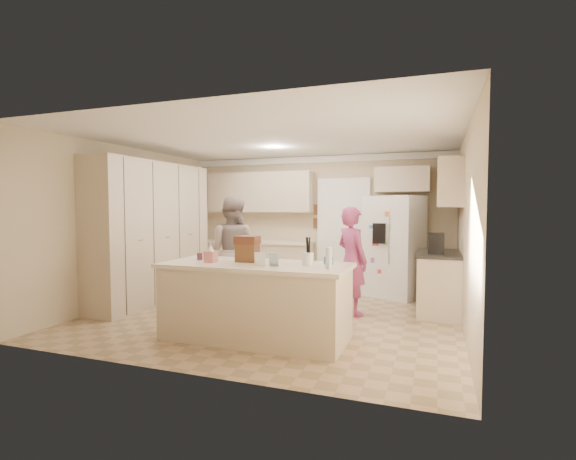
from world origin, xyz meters
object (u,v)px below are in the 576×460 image
(coffee_maker, at_px, (436,243))
(dollhouse_body, at_px, (247,253))
(tissue_box, at_px, (211,257))
(refrigerator, at_px, (394,246))
(teen_girl, at_px, (352,261))
(utensil_crock, at_px, (308,259))
(island_base, at_px, (255,303))
(teen_boy, at_px, (232,251))

(coffee_maker, distance_m, dollhouse_body, 2.84)
(coffee_maker, xyz_separation_m, tissue_box, (-2.60, -2.00, -0.07))
(refrigerator, height_order, teen_girl, refrigerator)
(tissue_box, xyz_separation_m, teen_girl, (1.42, 1.67, -0.19))
(utensil_crock, xyz_separation_m, tissue_box, (-1.20, -0.15, -0.00))
(dollhouse_body, bearing_deg, tissue_box, -153.43)
(island_base, distance_m, dollhouse_body, 0.62)
(refrigerator, bearing_deg, teen_boy, -123.69)
(refrigerator, relative_size, teen_girl, 1.12)
(coffee_maker, xyz_separation_m, dollhouse_body, (-2.20, -1.80, -0.03))
(tissue_box, distance_m, dollhouse_body, 0.45)
(refrigerator, height_order, island_base, refrigerator)
(refrigerator, distance_m, teen_boy, 2.89)
(island_base, xyz_separation_m, teen_boy, (-1.09, 1.49, 0.45))
(utensil_crock, height_order, dollhouse_body, dollhouse_body)
(refrigerator, bearing_deg, dollhouse_body, -93.16)
(dollhouse_body, relative_size, teen_girl, 0.16)
(dollhouse_body, bearing_deg, teen_boy, 124.14)
(refrigerator, distance_m, coffee_maker, 1.35)
(teen_girl, bearing_deg, island_base, 100.94)
(refrigerator, xyz_separation_m, utensil_crock, (-0.69, -2.99, 0.10))
(teen_boy, xyz_separation_m, teen_girl, (1.96, 0.08, -0.08))
(refrigerator, relative_size, dollhouse_body, 6.92)
(coffee_maker, height_order, teen_boy, teen_boy)
(teen_boy, height_order, teen_girl, teen_boy)
(teen_boy, bearing_deg, refrigerator, -154.54)
(tissue_box, bearing_deg, refrigerator, 58.92)
(tissue_box, bearing_deg, teen_boy, 108.80)
(refrigerator, bearing_deg, coffee_maker, -34.37)
(dollhouse_body, height_order, teen_girl, teen_girl)
(island_base, xyz_separation_m, teen_girl, (0.87, 1.57, 0.37))
(island_base, bearing_deg, teen_boy, 126.25)
(refrigerator, xyz_separation_m, dollhouse_body, (-1.49, -2.94, 0.14))
(island_base, height_order, tissue_box, tissue_box)
(refrigerator, relative_size, coffee_maker, 6.00)
(island_base, bearing_deg, refrigerator, 66.18)
(dollhouse_body, xyz_separation_m, teen_boy, (-0.94, 1.39, -0.15))
(coffee_maker, xyz_separation_m, island_base, (-2.05, -1.90, -0.63))
(refrigerator, xyz_separation_m, tissue_box, (-1.89, -3.14, 0.10))
(refrigerator, height_order, coffee_maker, refrigerator)
(tissue_box, bearing_deg, coffee_maker, 37.57)
(tissue_box, relative_size, teen_girl, 0.09)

